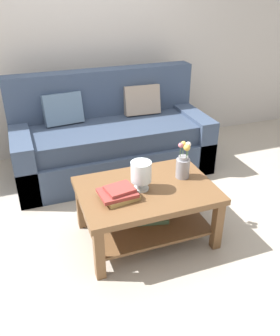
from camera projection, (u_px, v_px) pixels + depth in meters
The scene contains 7 objects.
ground_plane at pixel (125, 216), 3.23m from camera, with size 10.00×10.00×0.00m, color #ADA393.
back_wall at pixel (78, 36), 3.94m from camera, with size 6.40×0.12×2.70m, color #BCB7B2.
couch at pixel (111, 139), 3.87m from camera, with size 2.07×0.90×1.06m.
coffee_table at pixel (147, 202), 2.83m from camera, with size 1.06×0.75×0.48m.
book_stack_main at pixel (119, 193), 2.62m from camera, with size 0.30×0.25×0.09m.
glass_hurricane_vase at pixel (141, 173), 2.68m from camera, with size 0.16×0.16×0.24m.
flower_pitcher at pixel (183, 164), 2.86m from camera, with size 0.11×0.12×0.31m.
Camera 1 is at (-0.77, -2.51, 1.94)m, focal length 37.63 mm.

